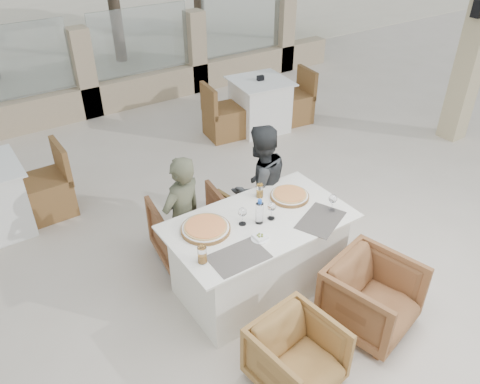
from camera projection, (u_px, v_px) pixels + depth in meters
ground at (268, 289)px, 4.39m from camera, size 80.00×80.00×0.00m
perimeter_wall_far at (83, 67)px, 7.26m from camera, size 10.00×0.34×1.60m
lantern_pillar at (468, 71)px, 6.50m from camera, size 0.34×0.34×2.00m
dining_table at (259, 255)px, 4.21m from camera, size 1.60×0.90×0.77m
placemat_near_left at (239, 257)px, 3.61m from camera, size 0.45×0.31×0.00m
placemat_near_right at (321, 220)px, 4.00m from camera, size 0.53×0.46×0.00m
pizza_left at (206, 228)px, 3.87m from camera, size 0.44×0.44×0.05m
pizza_right at (290, 196)px, 4.28m from camera, size 0.40×0.40×0.05m
water_bottle at (260, 211)px, 3.91m from camera, size 0.09×0.09×0.23m
wine_glass_centre at (242, 215)px, 3.91m from camera, size 0.08×0.08×0.18m
wine_glass_near at (271, 210)px, 3.97m from camera, size 0.09×0.09×0.18m
wine_glass_corner at (332, 202)px, 4.07m from camera, size 0.10×0.10×0.18m
beer_glass_left at (202, 255)px, 3.52m from camera, size 0.09×0.09×0.14m
beer_glass_right at (260, 191)px, 4.27m from camera, size 0.08×0.08×0.13m
olive_dish at (260, 237)px, 3.78m from camera, size 0.14×0.14×0.04m
armchair_far_left at (192, 230)px, 4.61m from camera, size 0.78×0.80×0.65m
armchair_far_right at (259, 213)px, 4.88m from camera, size 0.74×0.76×0.61m
armchair_near_left at (297, 356)px, 3.43m from camera, size 0.65×0.67×0.55m
armchair_near_right at (372, 297)px, 3.88m from camera, size 0.81×0.83×0.63m
diner_left at (183, 218)px, 4.27m from camera, size 0.53×0.42×1.25m
diner_right at (260, 187)px, 4.66m from camera, size 0.64×0.51×1.31m
bg_table_b at (260, 105)px, 7.07m from camera, size 1.73×1.03×0.77m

